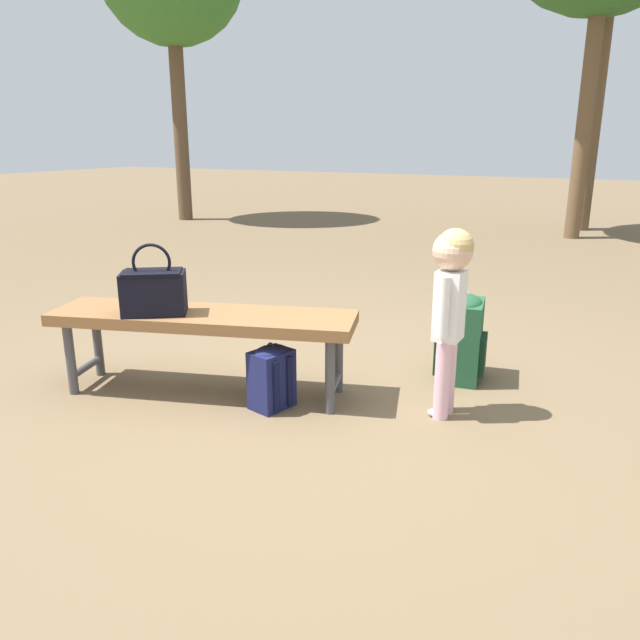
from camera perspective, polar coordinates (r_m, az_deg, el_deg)
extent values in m
plane|color=brown|center=(3.20, -2.09, -8.09)|extent=(40.00, 40.00, 0.00)
cube|color=brown|center=(3.30, -10.73, 0.19)|extent=(1.65, 0.84, 0.06)
cylinder|color=#47474C|center=(3.33, 1.71, -3.46)|extent=(0.05, 0.05, 0.39)
cylinder|color=#47474C|center=(3.07, 0.93, -5.22)|extent=(0.05, 0.05, 0.39)
cylinder|color=#47474C|center=(3.78, -19.78, -1.98)|extent=(0.05, 0.05, 0.39)
cylinder|color=#47474C|center=(3.56, -21.97, -3.37)|extent=(0.05, 0.05, 0.39)
cylinder|color=#47474C|center=(3.23, 1.33, -5.88)|extent=(0.12, 0.28, 0.04)
cylinder|color=#47474C|center=(3.70, -20.69, -4.04)|extent=(0.12, 0.28, 0.04)
cube|color=black|center=(3.29, -15.05, 2.40)|extent=(0.37, 0.33, 0.22)
cube|color=black|center=(3.27, -15.18, 4.19)|extent=(0.34, 0.31, 0.02)
torus|color=black|center=(3.26, -15.25, 5.13)|extent=(0.17, 0.12, 0.20)
cylinder|color=#E5B2C6|center=(3.07, 11.18, -5.49)|extent=(0.08, 0.08, 0.39)
cylinder|color=#E5B2C6|center=(3.15, 11.69, -4.92)|extent=(0.08, 0.08, 0.39)
ellipsoid|color=white|center=(3.15, 10.65, -8.42)|extent=(0.09, 0.05, 0.04)
ellipsoid|color=white|center=(3.23, 11.17, -7.79)|extent=(0.09, 0.05, 0.04)
cube|color=white|center=(3.00, 11.83, 1.31)|extent=(0.13, 0.15, 0.34)
cylinder|color=white|center=(2.90, 11.28, 1.19)|extent=(0.06, 0.06, 0.29)
cylinder|color=white|center=(3.09, 12.38, 2.03)|extent=(0.06, 0.06, 0.29)
sphere|color=beige|center=(2.94, 12.13, 6.25)|extent=(0.19, 0.19, 0.19)
sphere|color=tan|center=(2.94, 12.33, 6.59)|extent=(0.17, 0.17, 0.17)
cube|color=#1E4C2D|center=(3.59, 12.78, -1.84)|extent=(0.27, 0.34, 0.45)
ellipsoid|color=#1E4C2D|center=(3.53, 13.00, 1.50)|extent=(0.26, 0.32, 0.10)
cube|color=#13311D|center=(3.60, 14.75, -3.05)|extent=(0.06, 0.22, 0.20)
cube|color=#13311D|center=(3.66, 10.96, -1.34)|extent=(0.03, 0.05, 0.39)
cube|color=#13311D|center=(3.53, 10.68, -2.00)|extent=(0.03, 0.05, 0.39)
torus|color=#B2B2B7|center=(3.52, 13.04, 2.15)|extent=(0.08, 0.02, 0.07)
cube|color=#191E4C|center=(3.16, -4.47, -5.46)|extent=(0.20, 0.24, 0.30)
ellipsoid|color=#191E4C|center=(3.11, -4.53, -2.99)|extent=(0.19, 0.23, 0.07)
cube|color=black|center=(3.24, -5.51, -5.82)|extent=(0.06, 0.14, 0.14)
cube|color=black|center=(3.07, -4.04, -6.09)|extent=(0.02, 0.04, 0.26)
cube|color=black|center=(3.13, -2.81, -5.62)|extent=(0.02, 0.04, 0.26)
torus|color=black|center=(3.10, -4.54, -2.51)|extent=(0.05, 0.02, 0.05)
cylinder|color=brown|center=(10.07, 23.79, 17.14)|extent=(0.27, 0.27, 3.35)
cylinder|color=brown|center=(9.16, 23.27, 17.34)|extent=(0.20, 0.20, 3.34)
cylinder|color=brown|center=(10.70, -12.76, 17.35)|extent=(0.23, 0.23, 3.12)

